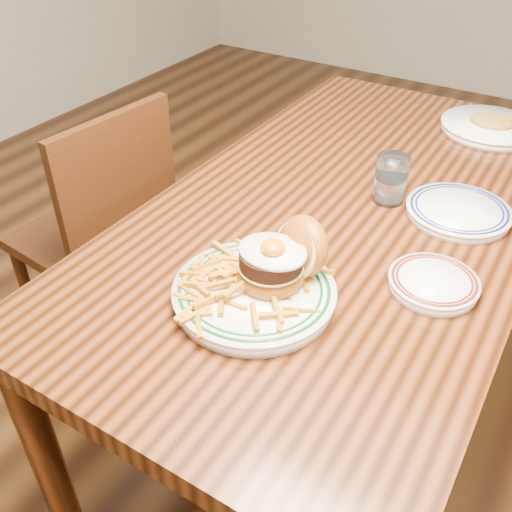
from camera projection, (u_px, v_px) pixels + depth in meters
The scene contains 8 objects.
floor at pixel (328, 403), 1.83m from camera, with size 6.00×6.00×0.00m, color black.
table at pixel (348, 233), 1.43m from camera, with size 0.85×1.60×0.75m.
chair_left at pixel (103, 231), 1.78m from camera, with size 0.45×0.45×0.88m.
main_plate at pixel (262, 280), 1.08m from camera, with size 0.31×0.33×0.15m.
side_plate at pixel (434, 282), 1.11m from camera, with size 0.18×0.18×0.03m.
rear_plate at pixel (458, 211), 1.32m from camera, with size 0.24×0.24×0.03m.
water_glass at pixel (390, 182), 1.36m from camera, with size 0.08×0.08×0.12m.
far_plate at pixel (490, 126), 1.70m from camera, with size 0.29×0.29×0.05m.
Camera 1 is at (0.43, -1.13, 1.47)m, focal length 40.00 mm.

